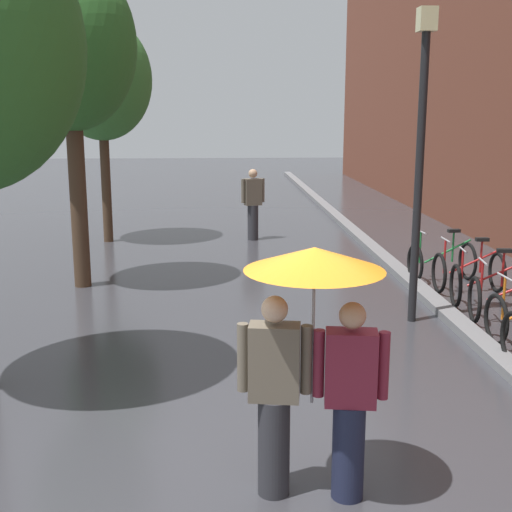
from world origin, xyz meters
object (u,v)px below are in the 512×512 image
object	(u,v)px
parked_bicycle_2	(510,299)
parked_bicycle_4	(468,271)
street_lamp_post	(420,146)
street_tree_2	(101,80)
pedestrian_walking_midground	(253,202)
street_tree_1	(70,47)
couple_under_umbrella	(313,336)
parked_bicycle_3	(489,285)
parked_bicycle_5	(442,261)

from	to	relation	value
parked_bicycle_2	parked_bicycle_4	distance (m)	1.73
parked_bicycle_2	street_lamp_post	xyz separation A→B (m)	(-1.40, 0.21, 2.22)
street_tree_2	parked_bicycle_2	distance (m)	10.25
pedestrian_walking_midground	parked_bicycle_4	bearing A→B (deg)	-55.72
street_tree_1	parked_bicycle_2	bearing A→B (deg)	-20.89
street_tree_1	street_lamp_post	distance (m)	6.00
couple_under_umbrella	street_tree_1	bearing A→B (deg)	114.71
street_tree_2	parked_bicycle_4	bearing A→B (deg)	-36.01
street_tree_2	couple_under_umbrella	bearing A→B (deg)	-73.12
couple_under_umbrella	pedestrian_walking_midground	xyz separation A→B (m)	(0.12, 11.09, -0.45)
pedestrian_walking_midground	parked_bicycle_2	bearing A→B (deg)	-63.24
street_tree_2	pedestrian_walking_midground	bearing A→B (deg)	0.37
street_tree_1	pedestrian_walking_midground	distance (m)	6.24
street_tree_2	parked_bicycle_4	xyz separation A→B (m)	(6.93, -5.04, -3.39)
parked_bicycle_3	parked_bicycle_5	size ratio (longest dim) A/B	1.02
parked_bicycle_3	parked_bicycle_4	xyz separation A→B (m)	(0.01, 0.91, 0.00)
street_tree_2	pedestrian_walking_midground	world-z (taller)	street_tree_2
street_tree_1	couple_under_umbrella	world-z (taller)	street_tree_1
parked_bicycle_4	parked_bicycle_5	size ratio (longest dim) A/B	0.96
street_tree_2	street_lamp_post	world-z (taller)	street_tree_2
street_lamp_post	parked_bicycle_4	bearing A→B (deg)	47.10
parked_bicycle_2	pedestrian_walking_midground	xyz separation A→B (m)	(-3.43, 6.79, 0.54)
parked_bicycle_2	parked_bicycle_4	bearing A→B (deg)	89.25
street_tree_1	pedestrian_walking_midground	size ratio (longest dim) A/B	3.25
parked_bicycle_5	pedestrian_walking_midground	size ratio (longest dim) A/B	0.66
parked_bicycle_5	street_lamp_post	world-z (taller)	street_lamp_post
parked_bicycle_2	parked_bicycle_3	bearing A→B (deg)	89.41
street_tree_1	parked_bicycle_4	bearing A→B (deg)	-6.99
parked_bicycle_4	parked_bicycle_5	bearing A→B (deg)	102.60
parked_bicycle_5	street_tree_2	bearing A→B (deg)	148.08
street_lamp_post	street_tree_1	bearing A→B (deg)	156.11
street_tree_1	pedestrian_walking_midground	bearing A→B (deg)	52.28
parked_bicycle_2	parked_bicycle_3	xyz separation A→B (m)	(0.01, 0.82, 0.00)
couple_under_umbrella	pedestrian_walking_midground	distance (m)	11.10
pedestrian_walking_midground	street_tree_2	bearing A→B (deg)	-179.63
parked_bicycle_3	street_lamp_post	xyz separation A→B (m)	(-1.40, -0.62, 2.22)
street_lamp_post	street_tree_2	bearing A→B (deg)	130.02
couple_under_umbrella	pedestrian_walking_midground	bearing A→B (deg)	89.38
parked_bicycle_4	couple_under_umbrella	distance (m)	7.08
parked_bicycle_5	parked_bicycle_3	bearing A→B (deg)	-84.35
street_lamp_post	pedestrian_walking_midground	bearing A→B (deg)	107.14
parked_bicycle_3	parked_bicycle_2	bearing A→B (deg)	-90.59
parked_bicycle_5	pedestrian_walking_midground	xyz separation A→B (m)	(-3.26, 4.22, 0.54)
street_tree_1	parked_bicycle_3	xyz separation A→B (m)	(6.71, -1.73, -3.73)
pedestrian_walking_midground	parked_bicycle_3	bearing A→B (deg)	-60.08
street_lamp_post	couple_under_umbrella	bearing A→B (deg)	-115.51
street_tree_1	parked_bicycle_5	distance (m)	7.53
parked_bicycle_3	street_lamp_post	distance (m)	2.69
parked_bicycle_2	parked_bicycle_3	size ratio (longest dim) A/B	1.01
parked_bicycle_5	street_lamp_post	distance (m)	3.47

